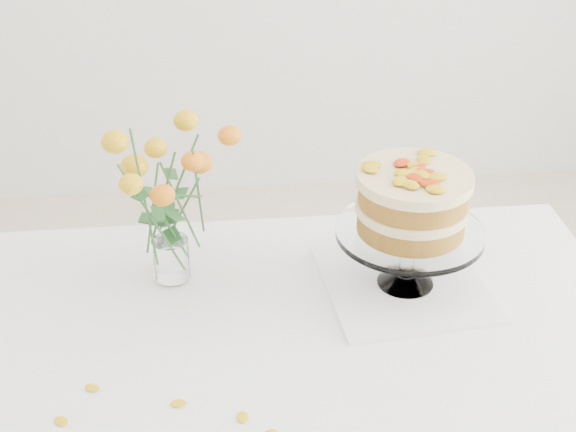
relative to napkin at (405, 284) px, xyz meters
name	(u,v)px	position (x,y,z in m)	size (l,w,h in m)	color
table	(251,394)	(-0.31, -0.18, -0.09)	(1.43, 0.93, 0.76)	tan
napkin	(405,284)	(0.00, 0.00, 0.00)	(0.30, 0.30, 0.01)	white
cake_stand	(412,208)	(0.00, 0.00, 0.17)	(0.28, 0.28, 0.25)	white
rose_vase	(165,185)	(-0.45, 0.07, 0.20)	(0.25, 0.25, 0.36)	white
stray_petal_a	(178,404)	(-0.43, -0.28, 0.00)	(0.03, 0.02, 0.00)	gold
stray_petal_b	(243,417)	(-0.33, -0.32, 0.00)	(0.03, 0.02, 0.00)	gold
stray_petal_d	(92,388)	(-0.57, -0.23, 0.00)	(0.03, 0.02, 0.00)	gold
stray_petal_e	(61,421)	(-0.61, -0.30, 0.00)	(0.03, 0.02, 0.00)	gold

